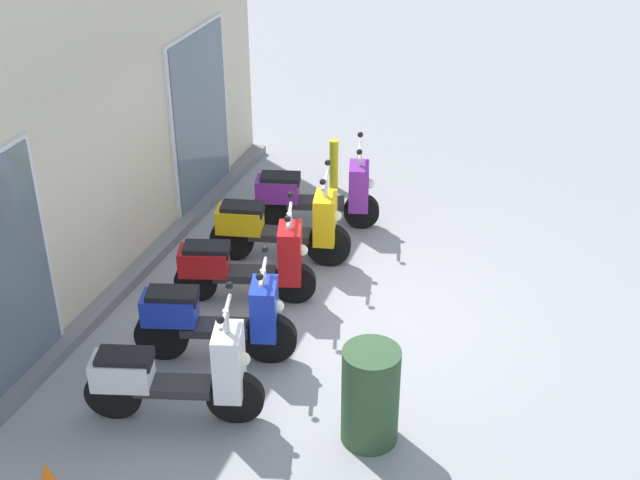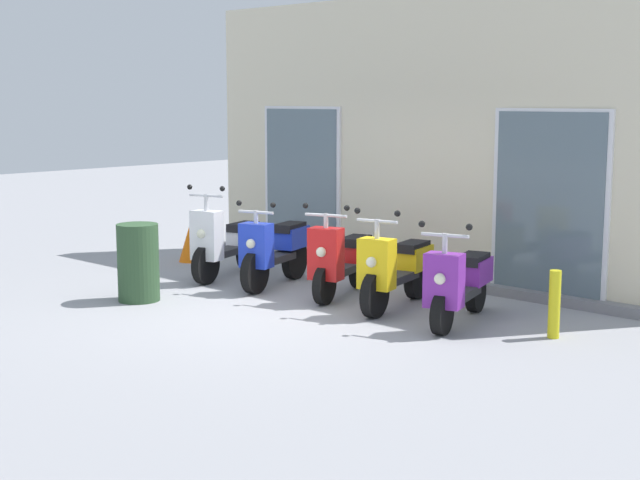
{
  "view_description": "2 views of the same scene",
  "coord_description": "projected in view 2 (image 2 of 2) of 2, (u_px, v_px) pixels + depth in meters",
  "views": [
    {
      "loc": [
        -7.19,
        -2.13,
        5.33
      ],
      "look_at": [
        0.56,
        0.56,
        0.6
      ],
      "focal_mm": 49.18,
      "sensor_mm": 36.0,
      "label": 1
    },
    {
      "loc": [
        7.32,
        -7.05,
        2.42
      ],
      "look_at": [
        0.15,
        0.7,
        0.77
      ],
      "focal_mm": 51.15,
      "sensor_mm": 36.0,
      "label": 2
    }
  ],
  "objects": [
    {
      "name": "scooter_red",
      "position": [
        342.0,
        259.0,
        11.16
      ],
      "size": [
        0.78,
        1.49,
        1.2
      ],
      "color": "black",
      "rests_on": "ground_plane"
    },
    {
      "name": "scooter_blue",
      "position": [
        275.0,
        250.0,
        11.77
      ],
      "size": [
        0.74,
        1.56,
        1.16
      ],
      "color": "black",
      "rests_on": "ground_plane"
    },
    {
      "name": "traffic_cone",
      "position": [
        189.0,
        244.0,
        13.58
      ],
      "size": [
        0.32,
        0.32,
        0.52
      ],
      "primitive_type": "cone",
      "color": "orange",
      "rests_on": "ground_plane"
    },
    {
      "name": "scooter_yellow",
      "position": [
        396.0,
        269.0,
        10.54
      ],
      "size": [
        0.69,
        1.63,
        1.21
      ],
      "color": "black",
      "rests_on": "ground_plane"
    },
    {
      "name": "scooter_purple",
      "position": [
        460.0,
        283.0,
        9.83
      ],
      "size": [
        0.76,
        1.55,
        1.17
      ],
      "color": "black",
      "rests_on": "ground_plane"
    },
    {
      "name": "scooter_white",
      "position": [
        226.0,
        243.0,
        12.34
      ],
      "size": [
        0.76,
        1.57,
        1.3
      ],
      "color": "black",
      "rests_on": "ground_plane"
    },
    {
      "name": "ground_plane",
      "position": [
        269.0,
        312.0,
        10.4
      ],
      "size": [
        40.0,
        40.0,
        0.0
      ],
      "primitive_type": "plane",
      "color": "#939399"
    },
    {
      "name": "trash_bin",
      "position": [
        138.0,
        262.0,
        10.92
      ],
      "size": [
        0.5,
        0.5,
        0.93
      ],
      "primitive_type": "cylinder",
      "color": "#2D4C2D",
      "rests_on": "ground_plane"
    },
    {
      "name": "storefront_facade",
      "position": [
        419.0,
        144.0,
        12.17
      ],
      "size": [
        7.4,
        0.5,
        3.77
      ],
      "color": "beige",
      "rests_on": "ground_plane"
    },
    {
      "name": "curb_bollard",
      "position": [
        554.0,
        304.0,
        9.23
      ],
      "size": [
        0.12,
        0.12,
        0.7
      ],
      "primitive_type": "cylinder",
      "color": "yellow",
      "rests_on": "ground_plane"
    }
  ]
}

